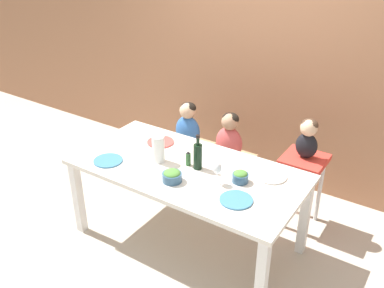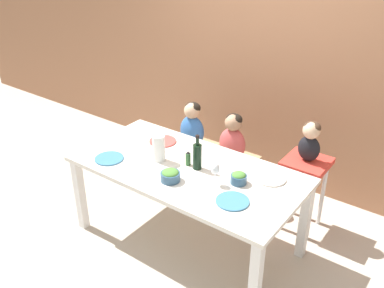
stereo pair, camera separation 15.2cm
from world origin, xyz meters
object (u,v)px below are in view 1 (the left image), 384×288
wine_bottle (198,156)px  dinner_plate_back_left (160,142)px  person_child_left (188,124)px  person_child_center (229,136)px  chair_right_highchair (303,171)px  dinner_plate_front_left (108,161)px  salad_bowl_small (240,176)px  dinner_plate_back_right (271,176)px  person_baby_right (308,136)px  paper_towel_roll (158,149)px  dinner_plate_front_right (236,200)px  chair_far_center (228,164)px  salad_bowl_large (172,176)px  chair_far_left (188,151)px  wine_glass_near (217,169)px

wine_bottle → dinner_plate_back_left: size_ratio=1.23×
person_child_left → person_child_center: 0.47m
chair_right_highchair → dinner_plate_front_left: dinner_plate_front_left is taller
salad_bowl_small → dinner_plate_back_right: bearing=48.9°
person_baby_right → dinner_plate_front_left: (-1.29, -1.03, -0.14)m
paper_towel_roll → dinner_plate_front_right: (0.79, -0.14, -0.11)m
wine_bottle → dinner_plate_front_left: wine_bottle is taller
chair_right_highchair → dinner_plate_front_right: dinner_plate_front_right is taller
chair_far_center → wine_bottle: 0.86m
wine_bottle → salad_bowl_large: wine_bottle is taller
chair_far_left → wine_glass_near: (0.82, -0.83, 0.47)m
chair_far_left → dinner_plate_front_right: size_ratio=1.90×
paper_towel_roll → person_baby_right: bearing=40.2°
dinner_plate_front_left → dinner_plate_back_left: bearing=72.4°
chair_right_highchair → person_child_center: 0.75m
person_baby_right → dinner_plate_front_left: 1.66m
person_child_center → wine_glass_near: 0.91m
chair_far_center → chair_right_highchair: bearing=-0.0°
wine_bottle → dinner_plate_back_right: size_ratio=1.23×
wine_bottle → salad_bowl_small: (0.37, 0.01, -0.07)m
paper_towel_roll → wine_glass_near: (0.56, -0.03, 0.01)m
chair_far_left → dinner_plate_front_left: bearing=-95.0°
wine_bottle → dinner_plate_back_right: (0.54, 0.20, -0.11)m
wine_bottle → dinner_plate_back_left: wine_bottle is taller
salad_bowl_small → dinner_plate_back_right: (0.17, 0.19, -0.04)m
chair_far_left → paper_towel_roll: paper_towel_roll is taller
chair_right_highchair → person_child_left: size_ratio=1.48×
person_child_center → wine_bottle: 0.75m
paper_towel_roll → dinner_plate_back_right: (0.87, 0.28, -0.11)m
chair_right_highchair → dinner_plate_back_right: 0.56m
chair_right_highchair → wine_glass_near: 0.97m
chair_right_highchair → salad_bowl_small: salad_bowl_small is taller
person_baby_right → salad_bowl_large: person_baby_right is taller
chair_far_left → wine_bottle: wine_bottle is taller
wine_bottle → paper_towel_roll: bearing=-166.4°
person_baby_right → dinner_plate_back_left: person_baby_right is taller
chair_right_highchair → wine_glass_near: (-0.39, -0.83, 0.31)m
salad_bowl_large → dinner_plate_back_right: bearing=37.9°
chair_far_center → salad_bowl_large: bearing=-87.0°
salad_bowl_small → dinner_plate_back_left: (-0.88, 0.18, -0.04)m
chair_far_center → person_child_center: person_child_center is taller
chair_far_left → wine_glass_near: bearing=-45.4°
salad_bowl_large → chair_right_highchair: bearing=55.4°
chair_far_center → paper_towel_roll: (-0.21, -0.80, 0.46)m
chair_right_highchair → wine_bottle: wine_bottle is taller
person_child_left → chair_right_highchair: bearing=-0.1°
wine_bottle → chair_right_highchair: bearing=49.2°
wine_glass_near → dinner_plate_back_right: wine_glass_near is taller
person_child_left → salad_bowl_small: bearing=-36.9°
dinner_plate_front_left → dinner_plate_back_right: same height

